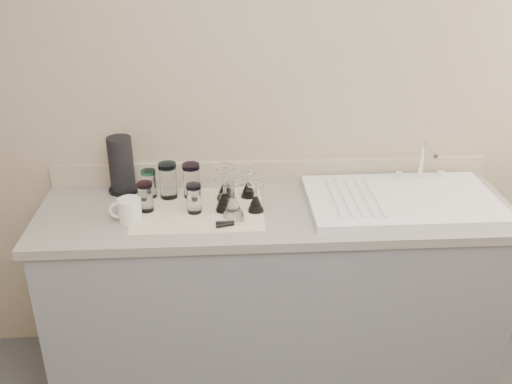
{
  "coord_description": "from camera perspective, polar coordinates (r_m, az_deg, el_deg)",
  "views": [
    {
      "loc": [
        -0.22,
        -0.99,
        2.03
      ],
      "look_at": [
        -0.09,
        1.15,
        1.0
      ],
      "focal_mm": 40.0,
      "sensor_mm": 36.0,
      "label": 1
    }
  ],
  "objects": [
    {
      "name": "goblet_front_left",
      "position": [
        2.42,
        -3.14,
        -0.7
      ],
      "size": [
        0.08,
        0.08,
        0.15
      ],
      "color": "white",
      "rests_on": "dish_towel"
    },
    {
      "name": "dish_towel",
      "position": [
        2.46,
        -5.78,
        -1.77
      ],
      "size": [
        0.55,
        0.42,
        0.01
      ],
      "primitive_type": "cube",
      "color": "white",
      "rests_on": "counter_unit"
    },
    {
      "name": "counter_unit",
      "position": [
        2.71,
        1.93,
        -10.0
      ],
      "size": [
        2.06,
        0.62,
        0.9
      ],
      "color": "slate",
      "rests_on": "ground"
    },
    {
      "name": "white_mug",
      "position": [
        2.4,
        -12.59,
        -1.75
      ],
      "size": [
        0.14,
        0.1,
        0.1
      ],
      "color": "white",
      "rests_on": "counter_unit"
    },
    {
      "name": "tumbler_teal",
      "position": [
        2.57,
        -10.64,
        0.84
      ],
      "size": [
        0.06,
        0.06,
        0.13
      ],
      "color": "white",
      "rests_on": "dish_towel"
    },
    {
      "name": "room_envelope",
      "position": [
        1.12,
        8.24,
        0.35
      ],
      "size": [
        3.54,
        3.5,
        2.52
      ],
      "color": "#515156",
      "rests_on": "ground"
    },
    {
      "name": "can_opener",
      "position": [
        2.32,
        -2.54,
        -3.15
      ],
      "size": [
        0.12,
        0.05,
        0.02
      ],
      "color": "silver",
      "rests_on": "dish_towel"
    },
    {
      "name": "goblet_extra",
      "position": [
        2.36,
        -2.3,
        -1.26
      ],
      "size": [
        0.09,
        0.09,
        0.16
      ],
      "color": "white",
      "rests_on": "dish_towel"
    },
    {
      "name": "tumbler_cyan",
      "position": [
        2.54,
        -8.79,
        1.17
      ],
      "size": [
        0.08,
        0.08,
        0.16
      ],
      "color": "white",
      "rests_on": "dish_towel"
    },
    {
      "name": "paper_towel_roll",
      "position": [
        2.64,
        -13.32,
        2.61
      ],
      "size": [
        0.14,
        0.14,
        0.26
      ],
      "color": "black",
      "rests_on": "counter_unit"
    },
    {
      "name": "tumbler_magenta",
      "position": [
        2.45,
        -10.98,
        -0.45
      ],
      "size": [
        0.06,
        0.06,
        0.13
      ],
      "color": "white",
      "rests_on": "dish_towel"
    },
    {
      "name": "sink_unit",
      "position": [
        2.58,
        14.39,
        -0.74
      ],
      "size": [
        0.82,
        0.5,
        0.22
      ],
      "color": "white",
      "rests_on": "counter_unit"
    },
    {
      "name": "goblet_back_right",
      "position": [
        2.54,
        -0.79,
        0.43
      ],
      "size": [
        0.07,
        0.07,
        0.13
      ],
      "color": "white",
      "rests_on": "dish_towel"
    },
    {
      "name": "goblet_front_right",
      "position": [
        2.41,
        -0.03,
        -0.96
      ],
      "size": [
        0.07,
        0.07,
        0.13
      ],
      "color": "white",
      "rests_on": "dish_towel"
    },
    {
      "name": "goblet_back_left",
      "position": [
        2.52,
        -3.04,
        0.41
      ],
      "size": [
        0.09,
        0.09,
        0.15
      ],
      "color": "white",
      "rests_on": "dish_towel"
    },
    {
      "name": "tumbler_purple",
      "position": [
        2.54,
        -6.46,
        1.16
      ],
      "size": [
        0.08,
        0.08,
        0.16
      ],
      "color": "white",
      "rests_on": "dish_towel"
    },
    {
      "name": "tumbler_lavender",
      "position": [
        2.4,
        -6.21,
        -0.62
      ],
      "size": [
        0.06,
        0.06,
        0.13
      ],
      "color": "white",
      "rests_on": "dish_towel"
    }
  ]
}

